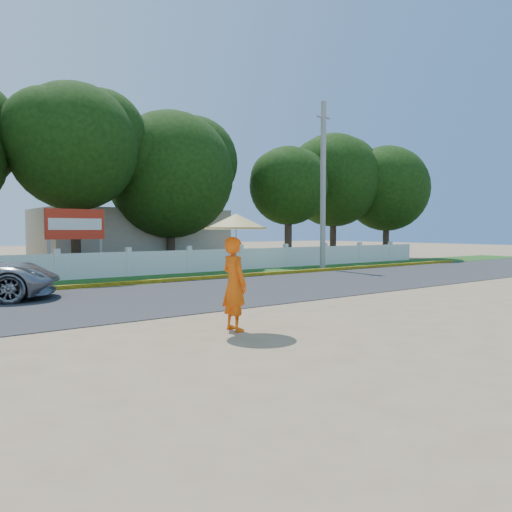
{
  "coord_description": "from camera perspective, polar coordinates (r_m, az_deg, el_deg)",
  "views": [
    {
      "loc": [
        -8.66,
        -9.42,
        2.05
      ],
      "look_at": [
        0.0,
        2.0,
        1.3
      ],
      "focal_mm": 35.0,
      "sensor_mm": 36.0,
      "label": 1
    }
  ],
  "objects": [
    {
      "name": "grass_verge",
      "position": [
        21.13,
        -12.82,
        -2.6
      ],
      "size": [
        60.0,
        3.5,
        0.03
      ],
      "primitive_type": "cube",
      "color": "#2D601E",
      "rests_on": "ground"
    },
    {
      "name": "building_near",
      "position": [
        29.8,
        -14.15,
        2.04
      ],
      "size": [
        10.0,
        6.0,
        3.2
      ],
      "primitive_type": "cube",
      "color": "#B7AD99",
      "rests_on": "ground"
    },
    {
      "name": "ground",
      "position": [
        12.96,
        5.38,
        -6.12
      ],
      "size": [
        120.0,
        120.0,
        0.0
      ],
      "primitive_type": "plane",
      "color": "#9E8460",
      "rests_on": "ground"
    },
    {
      "name": "billboard",
      "position": [
        22.74,
        -19.95,
        3.05
      ],
      "size": [
        2.5,
        0.13,
        2.95
      ],
      "color": "gray",
      "rests_on": "ground"
    },
    {
      "name": "monk_with_parasol",
      "position": [
        10.1,
        -2.4,
        0.16
      ],
      "size": [
        1.31,
        1.31,
        2.38
      ],
      "color": "#EC550C",
      "rests_on": "ground"
    },
    {
      "name": "utility_pole",
      "position": [
        26.06,
        7.67,
        7.91
      ],
      "size": [
        0.28,
        0.28,
        8.58
      ],
      "primitive_type": "cylinder",
      "color": "gray",
      "rests_on": "ground"
    },
    {
      "name": "fence",
      "position": [
        22.41,
        -14.36,
        -0.93
      ],
      "size": [
        40.0,
        0.1,
        1.1
      ],
      "primitive_type": "cube",
      "color": "silver",
      "rests_on": "ground"
    },
    {
      "name": "road",
      "position": [
        16.52,
        -5.26,
        -4.11
      ],
      "size": [
        60.0,
        7.0,
        0.02
      ],
      "primitive_type": "cube",
      "color": "#38383A",
      "rests_on": "ground"
    },
    {
      "name": "tree_row",
      "position": [
        27.12,
        -9.04,
        9.52
      ],
      "size": [
        39.98,
        8.14,
        8.74
      ],
      "color": "#473828",
      "rests_on": "ground"
    },
    {
      "name": "curb",
      "position": [
        19.59,
        -10.77,
        -2.83
      ],
      "size": [
        40.0,
        0.18,
        0.16
      ],
      "primitive_type": "cube",
      "color": "yellow",
      "rests_on": "ground"
    }
  ]
}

